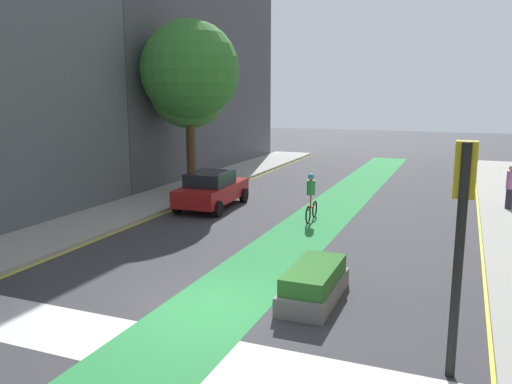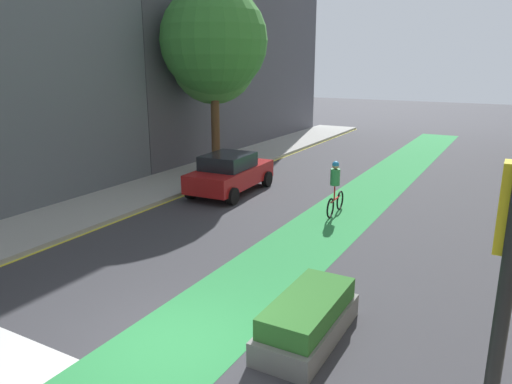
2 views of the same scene
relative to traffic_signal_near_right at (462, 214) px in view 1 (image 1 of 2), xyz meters
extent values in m
plane|color=#38383D|center=(-5.26, 0.78, -2.86)|extent=(120.00, 120.00, 0.00)
cube|color=#2D8C47|center=(-5.11, 0.78, -2.86)|extent=(2.40, 60.00, 0.01)
cube|color=silver|center=(-5.26, -1.22, -2.86)|extent=(12.00, 1.80, 0.01)
cube|color=yellow|center=(-11.26, 0.78, -2.86)|extent=(0.16, 60.00, 0.01)
cube|color=yellow|center=(0.74, 0.78, -2.86)|extent=(0.16, 60.00, 0.01)
cube|color=#4C4C56|center=(-18.66, 20.08, 5.96)|extent=(8.80, 18.60, 17.64)
cylinder|color=black|center=(0.00, -0.12, -0.83)|extent=(0.16, 0.16, 4.07)
cube|color=gold|center=(0.00, 0.08, 0.74)|extent=(0.35, 0.28, 0.95)
sphere|color=#3F0A0A|center=(0.00, 0.22, 1.04)|extent=(0.20, 0.20, 0.20)
sphere|color=yellow|center=(0.00, 0.22, 0.74)|extent=(0.20, 0.20, 0.20)
sphere|color=#0C3814|center=(0.00, 0.22, 0.44)|extent=(0.20, 0.20, 0.20)
cube|color=#A51919|center=(-9.91, 10.45, -2.19)|extent=(2.00, 4.28, 0.70)
cube|color=black|center=(-9.90, 10.25, -1.57)|extent=(1.69, 2.07, 0.55)
cylinder|color=black|center=(-10.88, 11.88, -2.54)|extent=(0.25, 0.65, 0.64)
cylinder|color=black|center=(-9.08, 11.96, -2.54)|extent=(0.25, 0.65, 0.64)
cylinder|color=black|center=(-10.73, 8.94, -2.54)|extent=(0.25, 0.65, 0.64)
cylinder|color=black|center=(-8.94, 9.03, -2.54)|extent=(0.25, 0.65, 0.64)
torus|color=black|center=(-5.34, 10.33, -2.52)|extent=(0.08, 0.68, 0.68)
torus|color=black|center=(-5.30, 9.28, -2.52)|extent=(0.08, 0.68, 0.68)
cylinder|color=red|center=(-5.32, 9.81, -2.34)|extent=(0.09, 0.95, 0.06)
cylinder|color=red|center=(-5.31, 9.66, -2.07)|extent=(0.05, 0.05, 0.50)
cylinder|color=#338C4C|center=(-5.31, 9.66, -1.55)|extent=(0.32, 0.32, 0.55)
sphere|color=tan|center=(-5.31, 9.66, -1.16)|extent=(0.22, 0.22, 0.22)
sphere|color=#268CCC|center=(-5.31, 9.66, -1.12)|extent=(0.23, 0.23, 0.23)
cylinder|color=#262638|center=(1.84, 14.18, -2.30)|extent=(0.28, 0.28, 0.83)
cylinder|color=#BF72A5|center=(1.84, 14.18, -1.51)|extent=(0.34, 0.34, 0.74)
sphere|color=tan|center=(1.84, 14.18, -1.02)|extent=(0.24, 0.24, 0.24)
cylinder|color=brown|center=(-12.61, 13.44, -0.93)|extent=(0.36, 0.36, 3.56)
sphere|color=#478C3D|center=(-12.61, 13.44, 2.19)|extent=(3.84, 3.84, 3.84)
cylinder|color=brown|center=(-12.18, 12.86, -0.65)|extent=(0.36, 0.36, 4.12)
sphere|color=#387F33|center=(-12.18, 12.86, 3.04)|extent=(4.65, 4.65, 4.65)
cube|color=slate|center=(-3.11, 2.25, -2.64)|extent=(1.12, 2.64, 0.45)
cube|color=#33722D|center=(-3.11, 2.25, -2.21)|extent=(1.01, 2.38, 0.40)
camera|label=1|loc=(-0.06, -9.04, 1.97)|focal=36.35mm
camera|label=2|loc=(-0.06, -5.24, 2.17)|focal=33.84mm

